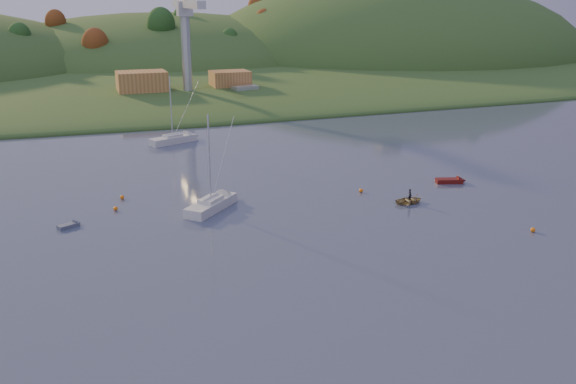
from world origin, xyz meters
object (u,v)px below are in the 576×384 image
object	(u,v)px
sailboat_far	(173,139)
red_tender	(455,181)
canoe	(410,200)
grey_dinghy	(73,225)
sailboat_near	(211,204)

from	to	relation	value
sailboat_far	red_tender	world-z (taller)	sailboat_far
sailboat_far	canoe	world-z (taller)	sailboat_far
sailboat_far	grey_dinghy	xyz separation A→B (m)	(-17.17, -36.95, -0.53)
sailboat_near	canoe	distance (m)	23.57
sailboat_near	grey_dinghy	distance (m)	15.32
sailboat_far	sailboat_near	bearing A→B (deg)	-116.14
canoe	grey_dinghy	distance (m)	38.56
canoe	sailboat_near	bearing A→B (deg)	72.27
red_tender	sailboat_near	bearing A→B (deg)	-163.42
sailboat_far	canoe	xyz separation A→B (m)	(21.05, -42.00, -0.37)
sailboat_near	red_tender	world-z (taller)	sailboat_near
sailboat_near	sailboat_far	xyz separation A→B (m)	(1.87, 36.55, -0.00)
sailboat_near	grey_dinghy	xyz separation A→B (m)	(-15.30, -0.39, -0.53)
sailboat_far	canoe	distance (m)	46.99
sailboat_near	sailboat_far	bearing A→B (deg)	41.38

